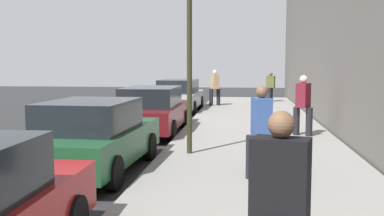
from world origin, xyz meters
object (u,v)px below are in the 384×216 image
parked_car_silver (179,96)px  rolling_suitcase (264,157)px  pedestrian_blue_coat (261,129)px  pedestrian_tan_coat (215,86)px  pedestrian_olive_coat (271,86)px  parked_car_maroon (152,110)px  traffic_light_pole (189,24)px  pedestrian_black_coat (280,207)px  pedestrian_burgundy_coat (303,104)px  parked_car_green (93,136)px

parked_car_silver → rolling_suitcase: bearing=-164.5°
pedestrian_blue_coat → rolling_suitcase: (0.43, -0.08, -0.60)m
pedestrian_tan_coat → pedestrian_olive_coat: size_ratio=1.09×
pedestrian_tan_coat → parked_car_maroon: bearing=170.3°
parked_car_maroon → pedestrian_olive_coat: bearing=-21.4°
pedestrian_olive_coat → rolling_suitcase: bearing=176.3°
pedestrian_tan_coat → rolling_suitcase: pedestrian_tan_coat is taller
pedestrian_blue_coat → traffic_light_pole: (2.20, 1.58, 2.11)m
pedestrian_black_coat → pedestrian_olive_coat: (21.74, -1.17, -0.05)m
rolling_suitcase → pedestrian_burgundy_coat: bearing=-15.5°
parked_car_green → pedestrian_burgundy_coat: size_ratio=2.45×
traffic_light_pole → pedestrian_burgundy_coat: bearing=-44.9°
pedestrian_blue_coat → pedestrian_burgundy_coat: bearing=-15.1°
pedestrian_burgundy_coat → rolling_suitcase: size_ratio=1.81×
pedestrian_black_coat → pedestrian_tan_coat: size_ratio=0.97×
parked_car_green → pedestrian_olive_coat: size_ratio=2.65×
parked_car_green → parked_car_silver: (11.97, -0.10, 0.00)m
pedestrian_black_coat → pedestrian_burgundy_coat: size_ratio=0.98×
parked_car_green → traffic_light_pole: (1.53, -1.82, 2.41)m
parked_car_green → pedestrian_tan_coat: (13.86, -1.65, 0.34)m
pedestrian_black_coat → pedestrian_tan_coat: bearing=5.2°
pedestrian_burgundy_coat → parked_car_silver: bearing=32.3°
pedestrian_tan_coat → parked_car_green: bearing=173.2°
parked_car_green → pedestrian_burgundy_coat: bearing=-46.7°
pedestrian_tan_coat → pedestrian_burgundy_coat: pedestrian_tan_coat is taller
pedestrian_tan_coat → pedestrian_blue_coat: bearing=-173.1°
parked_car_maroon → pedestrian_olive_coat: (11.13, -4.37, 0.26)m
pedestrian_tan_coat → pedestrian_olive_coat: (2.57, -2.90, -0.08)m
parked_car_green → pedestrian_black_coat: (-5.31, -3.39, 0.32)m
pedestrian_tan_coat → pedestrian_burgundy_coat: (-9.33, -3.16, -0.01)m
pedestrian_tan_coat → traffic_light_pole: bearing=-179.2°
pedestrian_burgundy_coat → parked_car_maroon: bearing=80.5°
pedestrian_blue_coat → pedestrian_burgundy_coat: 5.39m
pedestrian_tan_coat → traffic_light_pole: size_ratio=0.40×
parked_car_silver → pedestrian_blue_coat: 13.08m
pedestrian_blue_coat → parked_car_green: bearing=78.8°
parked_car_maroon → traffic_light_pole: bearing=-156.5°
pedestrian_blue_coat → pedestrian_burgundy_coat: pedestrian_burgundy_coat is taller
pedestrian_blue_coat → pedestrian_burgundy_coat: (5.20, -1.40, 0.03)m
pedestrian_tan_coat → traffic_light_pole: (-12.33, -0.17, 2.07)m
pedestrian_blue_coat → pedestrian_olive_coat: 17.15m
parked_car_silver → pedestrian_black_coat: bearing=-169.2°
parked_car_silver → traffic_light_pole: bearing=-170.7°
parked_car_green → pedestrian_tan_coat: 13.96m
pedestrian_black_coat → pedestrian_burgundy_coat: (9.83, -1.42, 0.02)m
pedestrian_tan_coat → rolling_suitcase: 14.24m
pedestrian_burgundy_coat → parked_car_green: bearing=133.3°
parked_car_maroon → parked_car_silver: same height
pedestrian_black_coat → traffic_light_pole: size_ratio=0.39×
pedestrian_tan_coat → parked_car_silver: bearing=140.7°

